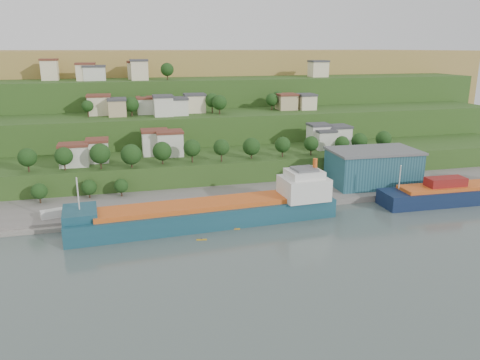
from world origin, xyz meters
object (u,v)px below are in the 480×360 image
object	(u,v)px
cargo_ship_far	(478,192)
kayak_orange	(235,228)
warehouse	(373,167)
cargo_ship_near	(215,213)
caravan	(53,215)

from	to	relation	value
cargo_ship_far	kayak_orange	size ratio (longest dim) A/B	22.60
warehouse	cargo_ship_near	bearing A→B (deg)	-160.17
cargo_ship_far	warehouse	xyz separation A→B (m)	(-28.47, 20.12, 5.65)
caravan	kayak_orange	size ratio (longest dim) A/B	2.31
cargo_ship_far	kayak_orange	world-z (taller)	cargo_ship_far
cargo_ship_near	warehouse	size ratio (longest dim) A/B	2.48
cargo_ship_far	warehouse	size ratio (longest dim) A/B	2.05
cargo_ship_near	kayak_orange	xyz separation A→B (m)	(4.71, -5.57, -3.00)
warehouse	caravan	xyz separation A→B (m)	(-107.80, -7.68, -5.68)
cargo_ship_near	kayak_orange	bearing A→B (deg)	-53.25
cargo_ship_far	kayak_orange	bearing A→B (deg)	-175.17
caravan	kayak_orange	xyz separation A→B (m)	(50.49, -17.46, -2.54)
cargo_ship_near	kayak_orange	distance (m)	7.89
cargo_ship_near	cargo_ship_far	bearing A→B (deg)	-3.83
cargo_ship_near	kayak_orange	world-z (taller)	cargo_ship_near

